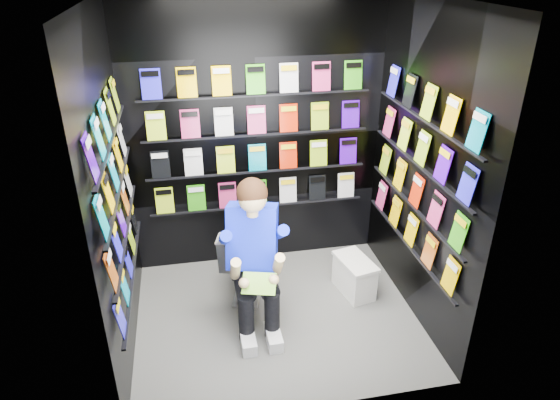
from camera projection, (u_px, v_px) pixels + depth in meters
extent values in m
plane|color=#585855|center=(277.00, 317.00, 4.38)|extent=(2.40, 2.40, 0.00)
cube|color=black|center=(256.00, 138.00, 4.67)|extent=(2.40, 0.04, 2.60)
cube|color=black|center=(308.00, 252.00, 2.92)|extent=(2.40, 0.04, 2.60)
cube|color=black|center=(113.00, 196.00, 3.59)|extent=(0.04, 2.00, 2.60)
cube|color=black|center=(423.00, 170.00, 4.00)|extent=(0.04, 2.00, 2.60)
imported|color=white|center=(247.00, 256.00, 4.58)|extent=(0.61, 0.84, 0.73)
cube|color=silver|center=(354.00, 277.00, 4.63)|extent=(0.32, 0.46, 0.32)
cube|color=silver|center=(355.00, 262.00, 4.55)|extent=(0.34, 0.49, 0.03)
cube|color=#16953B|center=(259.00, 284.00, 3.84)|extent=(0.29, 0.22, 0.11)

